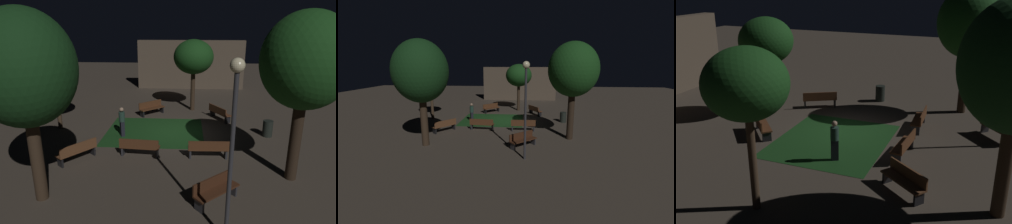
{
  "view_description": "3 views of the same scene",
  "coord_description": "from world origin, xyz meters",
  "views": [
    {
      "loc": [
        0.5,
        -15.01,
        5.79
      ],
      "look_at": [
        -0.51,
        0.85,
        0.92
      ],
      "focal_mm": 30.71,
      "sensor_mm": 36.0,
      "label": 1
    },
    {
      "loc": [
        1.64,
        -19.75,
        4.99
      ],
      "look_at": [
        0.09,
        -0.94,
        0.95
      ],
      "focal_mm": 24.73,
      "sensor_mm": 36.0,
      "label": 2
    },
    {
      "loc": [
        -15.16,
        -5.97,
        6.72
      ],
      "look_at": [
        -0.05,
        -0.01,
        0.93
      ],
      "focal_mm": 41.15,
      "sensor_mm": 36.0,
      "label": 3
    }
  ],
  "objects": [
    {
      "name": "ground_plane",
      "position": [
        0.0,
        0.0,
        0.0
      ],
      "size": [
        60.0,
        60.0,
        0.0
      ],
      "primitive_type": "plane",
      "color": "#473D33"
    },
    {
      "name": "grass_lawn",
      "position": [
        -1.2,
        0.07,
        0.01
      ],
      "size": [
        5.36,
        4.63,
        0.01
      ],
      "primitive_type": "cube",
      "color": "#194219",
      "rests_on": "ground"
    },
    {
      "name": "bench_front_left",
      "position": [
        -1.55,
        -3.15,
        0.48
      ],
      "size": [
        1.83,
        0.62,
        0.88
      ],
      "color": "#512D19",
      "rests_on": "ground"
    },
    {
      "name": "bench_corner",
      "position": [
        1.55,
        -3.15,
        0.48
      ],
      "size": [
        1.82,
        0.55,
        0.88
      ],
      "color": "#512D19",
      "rests_on": "ground"
    },
    {
      "name": "bench_front_right",
      "position": [
        2.6,
        2.43,
        0.48
      ],
      "size": [
        1.3,
        1.81,
        0.88
      ],
      "color": "brown",
      "rests_on": "ground"
    },
    {
      "name": "bench_lawn_edge",
      "position": [
        1.55,
        -6.45,
        0.48
      ],
      "size": [
        1.67,
        1.55,
        0.88
      ],
      "color": "#422314",
      "rests_on": "ground"
    },
    {
      "name": "bench_near_trees",
      "position": [
        -1.77,
        3.25,
        0.48
      ],
      "size": [
        1.64,
        1.58,
        0.88
      ],
      "color": "#512D19",
      "rests_on": "ground"
    },
    {
      "name": "bench_back_row",
      "position": [
        -4.2,
        -3.76,
        0.48
      ],
      "size": [
        1.48,
        1.72,
        0.88
      ],
      "color": "brown",
      "rests_on": "ground"
    },
    {
      "name": "tree_back_right",
      "position": [
        0.97,
        4.49,
        3.67
      ],
      "size": [
        2.68,
        2.68,
        4.86
      ],
      "color": "#38281C",
      "rests_on": "ground"
    },
    {
      "name": "tree_back_left",
      "position": [
        -6.72,
        0.23,
        3.89
      ],
      "size": [
        2.41,
        2.41,
        4.96
      ],
      "color": "#423021",
      "rests_on": "ground"
    },
    {
      "name": "tree_lawn_side",
      "position": [
        4.65,
        -4.7,
        4.52
      ],
      "size": [
        3.15,
        3.15,
        6.3
      ],
      "color": "#2D2116",
      "rests_on": "ground"
    },
    {
      "name": "trash_bin",
      "position": [
        4.91,
        -0.24,
        0.44
      ],
      "size": [
        0.52,
        0.52,
        0.87
      ],
      "primitive_type": "cylinder",
      "color": "black",
      "rests_on": "ground"
    },
    {
      "name": "pedestrian",
      "position": [
        -2.87,
        -0.74,
        0.85
      ],
      "size": [
        0.32,
        0.34,
        1.61
      ],
      "color": "black",
      "rests_on": "ground"
    }
  ]
}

